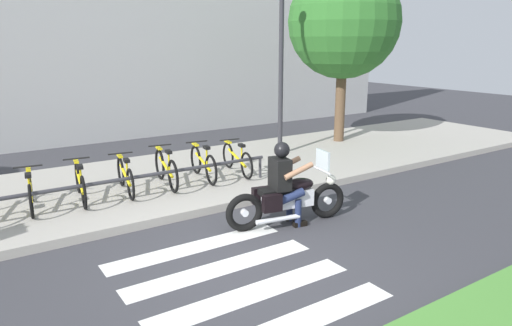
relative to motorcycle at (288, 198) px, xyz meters
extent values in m
plane|color=#38383D|center=(-1.27, -0.77, -0.46)|extent=(48.00, 48.00, 0.00)
cube|color=#A8A399|center=(-1.27, 3.33, -0.39)|extent=(24.00, 4.40, 0.15)
cube|color=white|center=(-1.73, -2.37, -0.46)|extent=(2.80, 0.40, 0.01)
cube|color=white|center=(-1.73, -1.57, -0.46)|extent=(2.80, 0.40, 0.01)
cube|color=white|center=(-1.73, -0.77, -0.46)|extent=(2.80, 0.40, 0.01)
cube|color=white|center=(-1.73, 0.03, -0.46)|extent=(2.80, 0.40, 0.01)
torus|color=black|center=(0.76, -0.14, -0.14)|extent=(0.65, 0.23, 0.64)
cylinder|color=silver|center=(0.76, -0.14, -0.14)|extent=(0.13, 0.12, 0.12)
torus|color=black|center=(-0.78, 0.15, -0.14)|extent=(0.65, 0.23, 0.64)
cylinder|color=silver|center=(-0.78, 0.15, -0.14)|extent=(0.13, 0.12, 0.12)
cube|color=silver|center=(-0.01, 0.01, 0.00)|extent=(0.90, 0.43, 0.28)
ellipsoid|color=black|center=(0.20, -0.03, 0.22)|extent=(0.56, 0.37, 0.22)
cube|color=black|center=(-0.22, 0.04, 0.15)|extent=(0.60, 0.38, 0.10)
cube|color=black|center=(-0.35, 0.29, 0.04)|extent=(0.34, 0.18, 0.28)
cube|color=black|center=(-0.43, -0.14, 0.04)|extent=(0.34, 0.18, 0.28)
cylinder|color=silver|center=(0.61, -0.11, 0.43)|extent=(0.14, 0.61, 0.03)
sphere|color=white|center=(0.81, -0.15, 0.23)|extent=(0.18, 0.18, 0.18)
cube|color=silver|center=(0.64, -0.12, 0.61)|extent=(0.11, 0.40, 0.32)
cylinder|color=silver|center=(-0.30, -0.12, -0.27)|extent=(0.78, 0.22, 0.08)
cube|color=black|center=(-0.16, 0.03, 0.45)|extent=(0.33, 0.44, 0.52)
sphere|color=black|center=(-0.13, 0.03, 0.85)|extent=(0.26, 0.26, 0.26)
cylinder|color=#9E7051|center=(0.11, 0.21, 0.53)|extent=(0.53, 0.18, 0.26)
cylinder|color=#9E7051|center=(0.03, -0.23, 0.53)|extent=(0.53, 0.18, 0.26)
cylinder|color=#1E284C|center=(0.02, 0.16, 0.09)|extent=(0.46, 0.22, 0.24)
cylinder|color=#1E284C|center=(0.14, 0.14, -0.23)|extent=(0.11, 0.11, 0.47)
cube|color=black|center=(0.18, 0.13, -0.42)|extent=(0.25, 0.14, 0.08)
cylinder|color=#1E284C|center=(-0.04, -0.15, 0.09)|extent=(0.46, 0.22, 0.24)
cylinder|color=#1E284C|center=(0.08, -0.17, -0.23)|extent=(0.11, 0.11, 0.47)
cube|color=black|center=(0.12, -0.18, -0.42)|extent=(0.25, 0.14, 0.08)
torus|color=black|center=(-3.50, 3.21, -0.01)|extent=(0.13, 0.59, 0.59)
torus|color=black|center=(-3.63, 2.25, -0.01)|extent=(0.13, 0.59, 0.59)
cylinder|color=gold|center=(-3.57, 2.73, 0.05)|extent=(0.18, 0.87, 0.24)
cylinder|color=gold|center=(-3.60, 2.49, 0.20)|extent=(0.04, 0.04, 0.36)
cube|color=black|center=(-3.60, 2.49, 0.38)|extent=(0.13, 0.21, 0.06)
cylinder|color=black|center=(-3.52, 3.11, 0.38)|extent=(0.48, 0.09, 0.03)
cube|color=gold|center=(-3.50, 3.21, 0.31)|extent=(0.12, 0.29, 0.04)
torus|color=black|center=(-2.66, 3.24, 0.00)|extent=(0.13, 0.61, 0.61)
torus|color=black|center=(-2.80, 2.22, 0.00)|extent=(0.13, 0.61, 0.61)
cylinder|color=gold|center=(-2.73, 2.73, 0.06)|extent=(0.18, 0.92, 0.25)
cylinder|color=gold|center=(-2.76, 2.48, 0.22)|extent=(0.04, 0.04, 0.37)
cube|color=black|center=(-2.76, 2.48, 0.40)|extent=(0.13, 0.21, 0.06)
cylinder|color=black|center=(-2.67, 3.14, 0.40)|extent=(0.48, 0.09, 0.03)
cube|color=gold|center=(-2.66, 3.24, 0.33)|extent=(0.12, 0.29, 0.04)
torus|color=black|center=(-1.82, 3.22, 0.00)|extent=(0.13, 0.61, 0.61)
torus|color=black|center=(-1.95, 2.24, 0.00)|extent=(0.13, 0.61, 0.61)
cylinder|color=gold|center=(-1.88, 2.73, 0.06)|extent=(0.18, 0.88, 0.24)
cylinder|color=gold|center=(-1.92, 2.48, 0.21)|extent=(0.04, 0.04, 0.37)
cube|color=black|center=(-1.92, 2.48, 0.40)|extent=(0.13, 0.21, 0.06)
cylinder|color=black|center=(-1.83, 3.12, 0.40)|extent=(0.48, 0.09, 0.03)
cube|color=gold|center=(-1.82, 3.22, 0.33)|extent=(0.12, 0.29, 0.04)
torus|color=black|center=(-0.97, 3.23, 0.02)|extent=(0.14, 0.66, 0.66)
torus|color=black|center=(-1.11, 2.23, 0.02)|extent=(0.14, 0.66, 0.66)
cylinder|color=gold|center=(-1.04, 2.73, 0.09)|extent=(0.18, 0.91, 0.25)
cylinder|color=gold|center=(-1.08, 2.48, 0.26)|extent=(0.04, 0.04, 0.40)
cube|color=black|center=(-1.08, 2.48, 0.46)|extent=(0.13, 0.21, 0.06)
cylinder|color=black|center=(-0.99, 3.13, 0.46)|extent=(0.48, 0.09, 0.03)
cube|color=gold|center=(-0.97, 3.23, 0.38)|extent=(0.12, 0.29, 0.04)
torus|color=black|center=(-0.13, 3.21, 0.01)|extent=(0.14, 0.64, 0.64)
torus|color=black|center=(-0.26, 2.25, 0.01)|extent=(0.14, 0.64, 0.64)
cylinder|color=gold|center=(-0.20, 2.73, 0.08)|extent=(0.18, 0.87, 0.24)
cylinder|color=gold|center=(-0.23, 2.49, 0.24)|extent=(0.04, 0.04, 0.39)
cube|color=black|center=(-0.23, 2.49, 0.44)|extent=(0.13, 0.21, 0.06)
cylinder|color=black|center=(-0.15, 3.12, 0.44)|extent=(0.48, 0.09, 0.03)
cube|color=gold|center=(-0.13, 3.21, 0.36)|extent=(0.12, 0.29, 0.04)
torus|color=black|center=(0.71, 3.25, -0.01)|extent=(0.13, 0.59, 0.59)
torus|color=black|center=(0.57, 2.21, -0.01)|extent=(0.13, 0.59, 0.59)
cylinder|color=gold|center=(0.64, 2.73, 0.05)|extent=(0.18, 0.93, 0.25)
cylinder|color=gold|center=(0.61, 2.47, 0.20)|extent=(0.04, 0.04, 0.36)
cube|color=black|center=(0.61, 2.47, 0.38)|extent=(0.13, 0.21, 0.06)
cylinder|color=black|center=(0.70, 3.14, 0.38)|extent=(0.48, 0.09, 0.03)
cube|color=gold|center=(0.71, 3.25, 0.31)|extent=(0.12, 0.29, 0.04)
cylinder|color=#333338|center=(-1.88, 2.18, 0.14)|extent=(5.66, 0.07, 0.07)
cylinder|color=#333338|center=(0.89, 2.18, -0.09)|extent=(0.06, 0.06, 0.45)
cylinder|color=#2D2D33|center=(2.56, 3.73, 1.63)|extent=(0.12, 0.12, 4.18)
cylinder|color=brown|center=(5.03, 4.13, 0.76)|extent=(0.29, 0.29, 2.45)
sphere|color=#2D6B28|center=(5.03, 4.13, 3.09)|extent=(3.16, 3.16, 3.16)
camera|label=1|loc=(-4.55, -5.90, 2.55)|focal=32.74mm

